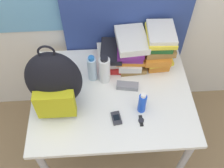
% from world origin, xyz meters
% --- Properties ---
extents(desk, '(1.09, 0.86, 0.74)m').
position_xyz_m(desk, '(0.00, 0.43, 0.65)').
color(desk, silver).
rests_on(desk, ground_plane).
extents(backpack, '(0.34, 0.24, 0.51)m').
position_xyz_m(backpack, '(-0.35, 0.37, 0.96)').
color(backpack, black).
rests_on(backpack, desk).
extents(book_stack_left, '(0.22, 0.27, 0.14)m').
position_xyz_m(book_stack_left, '(0.02, 0.72, 0.81)').
color(book_stack_left, red).
rests_on(book_stack_left, desk).
extents(book_stack_center, '(0.23, 0.30, 0.24)m').
position_xyz_m(book_stack_center, '(0.15, 0.71, 0.86)').
color(book_stack_center, olive).
rests_on(book_stack_center, desk).
extents(book_stack_right, '(0.21, 0.28, 0.29)m').
position_xyz_m(book_stack_right, '(0.35, 0.71, 0.89)').
color(book_stack_right, orange).
rests_on(book_stack_right, desk).
extents(water_bottle, '(0.06, 0.06, 0.22)m').
position_xyz_m(water_bottle, '(-0.13, 0.57, 0.84)').
color(water_bottle, silver).
rests_on(water_bottle, desk).
extents(sports_bottle, '(0.08, 0.08, 0.23)m').
position_xyz_m(sports_bottle, '(-0.04, 0.55, 0.85)').
color(sports_bottle, white).
rests_on(sports_bottle, desk).
extents(sunscreen_bottle, '(0.05, 0.05, 0.17)m').
position_xyz_m(sunscreen_bottle, '(0.18, 0.28, 0.82)').
color(sunscreen_bottle, blue).
rests_on(sunscreen_bottle, desk).
extents(cell_phone, '(0.07, 0.10, 0.02)m').
position_xyz_m(cell_phone, '(0.01, 0.22, 0.75)').
color(cell_phone, '#2D2D33').
rests_on(cell_phone, desk).
extents(sunglasses_case, '(0.16, 0.08, 0.04)m').
position_xyz_m(sunglasses_case, '(0.11, 0.47, 0.76)').
color(sunglasses_case, gray).
rests_on(sunglasses_case, desk).
extents(wristwatch, '(0.04, 0.08, 0.01)m').
position_xyz_m(wristwatch, '(0.17, 0.20, 0.74)').
color(wristwatch, black).
rests_on(wristwatch, desk).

